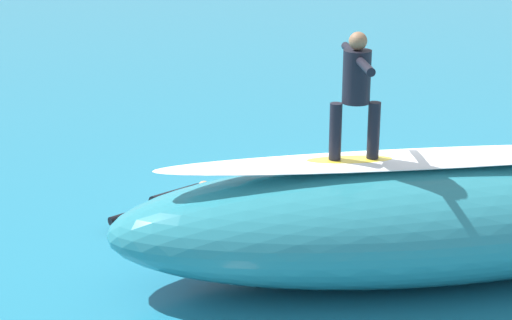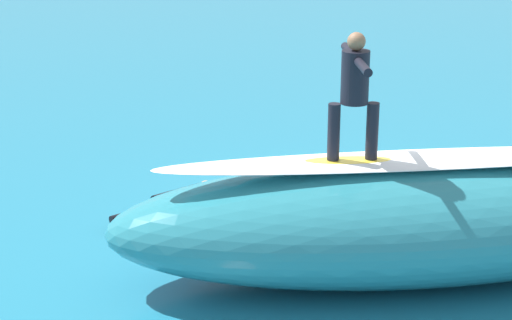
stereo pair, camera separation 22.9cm
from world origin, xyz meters
TOP-DOWN VIEW (x-y plane):
  - ground_plane at (0.00, 0.00)m, footprint 120.00×120.00m
  - wave_crest at (0.09, 1.94)m, footprint 8.41×4.34m
  - wave_foam_lip at (0.09, 1.94)m, footprint 6.85×2.54m
  - surfboard_riding at (0.93, 1.72)m, footprint 1.89×0.99m
  - surfer_riding at (0.93, 1.72)m, footprint 0.63×1.51m
  - surfboard_paddling at (2.35, -1.33)m, footprint 2.48×1.27m
  - surfer_paddling at (2.48, -1.28)m, footprint 1.80×0.81m
  - foam_patch_mid at (-1.47, -1.59)m, footprint 0.62×0.55m

SIDE VIEW (x-z plane):
  - ground_plane at x=0.00m, z-range 0.00..0.00m
  - surfboard_paddling at x=2.35m, z-range 0.00..0.10m
  - foam_patch_mid at x=-1.47m, z-range 0.00..0.15m
  - surfer_paddling at x=2.48m, z-range 0.08..0.41m
  - wave_crest at x=0.09m, z-range 0.00..1.62m
  - wave_foam_lip at x=0.09m, z-range 1.62..1.70m
  - surfboard_riding at x=0.93m, z-range 1.62..1.70m
  - surfer_riding at x=0.93m, z-range 1.84..3.47m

